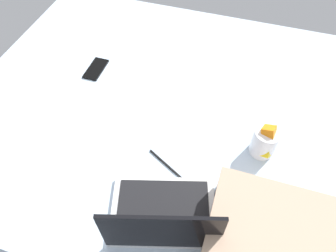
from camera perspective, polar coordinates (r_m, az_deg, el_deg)
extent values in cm
cube|color=silver|center=(136.14, 2.40, 0.69)|extent=(180.00, 140.00, 18.00)
cube|color=silver|center=(104.59, -0.86, -15.00)|extent=(38.12, 31.32, 2.00)
cube|color=black|center=(104.09, -0.84, -13.98)|extent=(32.60, 24.44, 0.40)
cube|color=black|center=(89.91, -1.18, -18.61)|extent=(31.96, 10.20, 21.00)
cylinder|color=silver|center=(117.22, 16.96, -2.75)|extent=(9.00, 9.00, 11.00)
cube|color=yellow|center=(117.50, 17.13, -3.97)|extent=(6.27, 7.29, 6.94)
cube|color=blue|center=(115.98, 17.49, -2.15)|extent=(7.00, 7.59, 6.17)
cube|color=orange|center=(113.32, 17.73, -1.03)|extent=(5.97, 6.16, 6.01)
cube|color=black|center=(148.89, -12.86, 10.01)|extent=(6.82, 14.01, 0.80)
cube|color=black|center=(113.10, -0.31, -6.98)|extent=(15.25, 8.60, 0.60)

